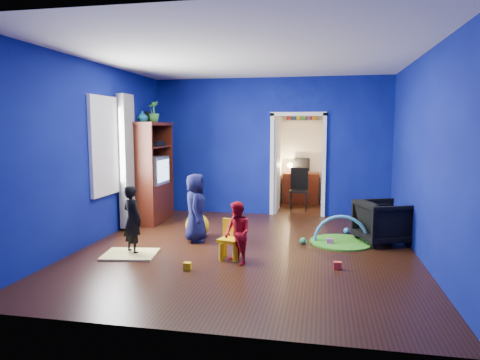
% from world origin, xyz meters
% --- Properties ---
extents(floor, '(5.00, 5.50, 0.01)m').
position_xyz_m(floor, '(0.00, 0.00, 0.00)').
color(floor, black).
rests_on(floor, ground).
extents(ceiling, '(5.00, 5.50, 0.01)m').
position_xyz_m(ceiling, '(0.00, 0.00, 2.90)').
color(ceiling, white).
rests_on(ceiling, wall_back).
extents(wall_back, '(5.00, 0.02, 2.90)m').
position_xyz_m(wall_back, '(0.00, 2.75, 1.45)').
color(wall_back, navy).
rests_on(wall_back, floor).
extents(wall_front, '(5.00, 0.02, 2.90)m').
position_xyz_m(wall_front, '(0.00, -2.75, 1.45)').
color(wall_front, navy).
rests_on(wall_front, floor).
extents(wall_left, '(0.02, 5.50, 2.90)m').
position_xyz_m(wall_left, '(-2.50, 0.00, 1.45)').
color(wall_left, navy).
rests_on(wall_left, floor).
extents(wall_right, '(0.02, 5.50, 2.90)m').
position_xyz_m(wall_right, '(2.50, 0.00, 1.45)').
color(wall_right, navy).
rests_on(wall_right, floor).
extents(alcove, '(1.00, 1.75, 2.50)m').
position_xyz_m(alcove, '(0.60, 3.62, 1.25)').
color(alcove, silver).
rests_on(alcove, floor).
extents(armchair, '(0.98, 0.97, 0.69)m').
position_xyz_m(armchair, '(2.10, 0.76, 0.35)').
color(armchair, black).
rests_on(armchair, floor).
extents(child_black, '(0.45, 0.41, 1.02)m').
position_xyz_m(child_black, '(-1.62, -0.54, 0.51)').
color(child_black, black).
rests_on(child_black, floor).
extents(child_navy, '(0.47, 0.61, 1.12)m').
position_xyz_m(child_navy, '(-0.90, 0.30, 0.56)').
color(child_navy, '#10193C').
rests_on(child_navy, floor).
extents(toddler_red, '(0.52, 0.53, 0.86)m').
position_xyz_m(toddler_red, '(-0.00, -0.72, 0.43)').
color(toddler_red, red).
rests_on(toddler_red, floor).
extents(vase, '(0.25, 0.25, 0.21)m').
position_xyz_m(vase, '(-2.22, 1.29, 2.06)').
color(vase, '#0B4F5E').
rests_on(vase, tv_armoire).
extents(potted_plant, '(0.30, 0.30, 0.43)m').
position_xyz_m(potted_plant, '(-2.22, 1.81, 2.17)').
color(potted_plant, '#398F34').
rests_on(potted_plant, tv_armoire).
extents(tv_armoire, '(0.58, 1.14, 1.96)m').
position_xyz_m(tv_armoire, '(-2.22, 1.59, 0.98)').
color(tv_armoire, '#41160A').
rests_on(tv_armoire, floor).
extents(crt_tv, '(0.46, 0.70, 0.54)m').
position_xyz_m(crt_tv, '(-2.18, 1.59, 1.02)').
color(crt_tv, silver).
rests_on(crt_tv, tv_armoire).
extents(yellow_blanket, '(0.83, 0.70, 0.03)m').
position_xyz_m(yellow_blanket, '(-1.62, -0.64, 0.01)').
color(yellow_blanket, '#F2E07A').
rests_on(yellow_blanket, floor).
extents(hopper_ball, '(0.40, 0.40, 0.40)m').
position_xyz_m(hopper_ball, '(-0.95, 0.55, 0.20)').
color(hopper_ball, yellow).
rests_on(hopper_ball, floor).
extents(kid_chair, '(0.34, 0.34, 0.50)m').
position_xyz_m(kid_chair, '(-0.15, -0.52, 0.25)').
color(kid_chair, yellow).
rests_on(kid_chair, floor).
extents(play_mat, '(1.00, 1.00, 0.03)m').
position_xyz_m(play_mat, '(1.43, 0.64, 0.01)').
color(play_mat, green).
rests_on(play_mat, floor).
extents(toy_arch, '(0.89, 0.09, 0.89)m').
position_xyz_m(toy_arch, '(1.43, 0.64, 0.02)').
color(toy_arch, '#3F8CD8').
rests_on(toy_arch, floor).
extents(window_left, '(0.03, 0.95, 1.55)m').
position_xyz_m(window_left, '(-2.48, 0.35, 1.55)').
color(window_left, white).
rests_on(window_left, wall_left).
extents(curtain, '(0.14, 0.42, 2.40)m').
position_xyz_m(curtain, '(-2.37, 0.90, 1.25)').
color(curtain, slate).
rests_on(curtain, floor).
extents(doorway, '(1.16, 0.10, 2.10)m').
position_xyz_m(doorway, '(0.60, 2.75, 1.05)').
color(doorway, white).
rests_on(doorway, floor).
extents(study_desk, '(0.88, 0.44, 0.75)m').
position_xyz_m(study_desk, '(0.60, 4.26, 0.38)').
color(study_desk, '#3D140A').
rests_on(study_desk, floor).
extents(desk_monitor, '(0.40, 0.05, 0.32)m').
position_xyz_m(desk_monitor, '(0.60, 4.38, 0.95)').
color(desk_monitor, black).
rests_on(desk_monitor, study_desk).
extents(desk_lamp, '(0.14, 0.14, 0.14)m').
position_xyz_m(desk_lamp, '(0.32, 4.32, 0.93)').
color(desk_lamp, '#FFD88C').
rests_on(desk_lamp, study_desk).
extents(folding_chair, '(0.40, 0.40, 0.92)m').
position_xyz_m(folding_chair, '(0.60, 3.30, 0.46)').
color(folding_chair, black).
rests_on(folding_chair, floor).
extents(book_shelf, '(0.88, 0.24, 0.04)m').
position_xyz_m(book_shelf, '(0.60, 4.37, 2.02)').
color(book_shelf, white).
rests_on(book_shelf, study_desk).
extents(toy_0, '(0.10, 0.08, 0.10)m').
position_xyz_m(toy_0, '(1.34, -0.70, 0.05)').
color(toy_0, '#FB3829').
rests_on(toy_0, floor).
extents(toy_1, '(0.11, 0.11, 0.11)m').
position_xyz_m(toy_1, '(1.56, 1.30, 0.06)').
color(toy_1, '#2589D2').
rests_on(toy_1, floor).
extents(toy_2, '(0.10, 0.08, 0.10)m').
position_xyz_m(toy_2, '(-0.59, -1.10, 0.05)').
color(toy_2, yellow).
rests_on(toy_2, floor).
extents(toy_3, '(0.11, 0.11, 0.11)m').
position_xyz_m(toy_3, '(0.83, 0.46, 0.06)').
color(toy_3, green).
rests_on(toy_3, floor).
extents(toy_4, '(0.10, 0.08, 0.10)m').
position_xyz_m(toy_4, '(1.26, 0.49, 0.05)').
color(toy_4, '#C84BA4').
rests_on(toy_4, floor).
extents(toy_5, '(0.10, 0.08, 0.10)m').
position_xyz_m(toy_5, '(-1.41, 1.57, 0.05)').
color(toy_5, green).
rests_on(toy_5, floor).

